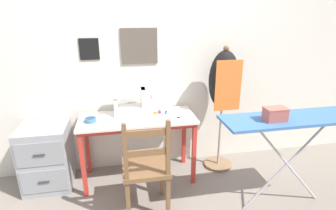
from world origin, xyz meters
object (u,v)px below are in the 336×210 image
Objects in this scene: scissors at (182,118)px; ironing_board at (294,122)px; sewing_machine at (134,102)px; thread_spool_mid_table at (160,112)px; filing_cabinet at (47,156)px; fabric_bowl at (91,120)px; thread_spool_near_machine at (155,112)px; dress_form at (224,86)px; storage_box at (275,114)px; wooden_chair at (146,169)px; thread_spool_far_edge at (166,113)px.

scissors is 0.11× the size of ironing_board.
sewing_machine is 8.71× the size of thread_spool_mid_table.
sewing_machine is 0.58× the size of filing_cabinet.
thread_spool_near_machine is (0.65, 0.08, -0.00)m from fabric_bowl.
ironing_board is at bearing -31.58° from sewing_machine.
storage_box is (0.13, -0.78, -0.04)m from dress_form.
thread_spool_mid_table reaches higher than thread_spool_near_machine.
thread_spool_mid_table is at bearing 69.54° from wooden_chair.
thread_spool_far_edge is at bearing 135.23° from storage_box.
thread_spool_mid_table is (0.70, 0.10, -0.00)m from fabric_bowl.
thread_spool_far_edge is 0.05× the size of filing_cabinet.
storage_box is (0.82, -0.78, 0.21)m from thread_spool_mid_table.
filing_cabinet is (-0.95, 0.58, -0.11)m from wooden_chair.
filing_cabinet is (-1.23, 0.02, -0.39)m from thread_spool_far_edge.
thread_spool_near_machine is 1.31m from ironing_board.
sewing_machine reaches higher than filing_cabinet.
thread_spool_mid_table is 1.28m from ironing_board.
filing_cabinet is (-0.47, 0.08, -0.40)m from fabric_bowl.
dress_form is at bearing 0.41° from thread_spool_near_machine.
scissors is 0.15× the size of wooden_chair.
scissors is (0.46, -0.22, -0.12)m from sewing_machine.
thread_spool_mid_table is (0.26, -0.05, -0.11)m from sewing_machine.
thread_spool_near_machine is 0.78m from dress_form.
scissors is 3.23× the size of thread_spool_mid_table.
wooden_chair is at bearing 173.01° from ironing_board.
sewing_machine is at bearing 148.42° from ironing_board.
thread_spool_near_machine is at bearing 7.44° from fabric_bowl.
filing_cabinet is (-1.12, -0.00, -0.40)m from thread_spool_near_machine.
thread_spool_near_machine is 0.03× the size of dress_form.
scissors is 0.22× the size of filing_cabinet.
sewing_machine is at bearing 166.32° from thread_spool_far_edge.
thread_spool_far_edge is 1.21m from ironing_board.
scissors is at bearing -6.60° from filing_cabinet.
thread_spool_mid_table is at bearing 136.28° from storage_box.
storage_box is at bearing -80.77° from dress_form.
thread_spool_mid_table reaches higher than scissors.
thread_spool_mid_table is at bearing 152.96° from thread_spool_far_edge.
thread_spool_near_machine is (-0.25, 0.16, 0.02)m from scissors.
thread_spool_near_machine is 0.25× the size of storage_box.
storage_box is at bearing -41.58° from thread_spool_near_machine.
dress_form is at bearing -3.31° from sewing_machine.
sewing_machine is 8.62× the size of thread_spool_near_machine.
ironing_board is (0.34, -0.74, -0.14)m from dress_form.
dress_form is (0.74, 0.01, 0.25)m from thread_spool_near_machine.
thread_spool_far_edge is (0.76, 0.07, -0.01)m from fabric_bowl.
thread_spool_near_machine is 0.07× the size of filing_cabinet.
ironing_board is at bearing 9.11° from storage_box.
thread_spool_mid_table is at bearing -10.29° from sewing_machine.
scissors is 3.20× the size of thread_spool_near_machine.
thread_spool_mid_table is (0.05, 0.01, 0.00)m from thread_spool_near_machine.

